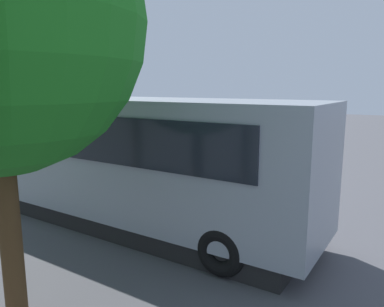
{
  "coord_description": "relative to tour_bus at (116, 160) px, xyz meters",
  "views": [
    {
      "loc": [
        -6.14,
        11.71,
        3.53
      ],
      "look_at": [
        0.35,
        -0.0,
        1.1
      ],
      "focal_mm": 34.51,
      "sensor_mm": 36.0,
      "label": 1
    }
  ],
  "objects": [
    {
      "name": "bay_line_b",
      "position": [
        -1.12,
        -5.35,
        -1.64
      ],
      "size": [
        0.28,
        3.81,
        0.01
      ],
      "color": "white",
      "rests_on": "ground_plane"
    },
    {
      "name": "stunt_motorcycle",
      "position": [
        1.4,
        -6.57,
        -0.64
      ],
      "size": [
        1.98,
        0.81,
        1.71
      ],
      "color": "black",
      "rests_on": "ground_plane"
    },
    {
      "name": "spectator_far_right",
      "position": [
        2.06,
        -2.83,
        -0.65
      ],
      "size": [
        0.58,
        0.37,
        1.69
      ],
      "color": "#473823",
      "rests_on": "ground_plane"
    },
    {
      "name": "bay_line_c",
      "position": [
        1.34,
        -5.35,
        -1.64
      ],
      "size": [
        0.27,
        3.72,
        0.01
      ],
      "color": "white",
      "rests_on": "ground_plane"
    },
    {
      "name": "bay_line_a",
      "position": [
        -3.58,
        -5.35,
        -1.64
      ],
      "size": [
        0.3,
        4.41,
        0.01
      ],
      "color": "white",
      "rests_on": "ground_plane"
    },
    {
      "name": "parked_motorcycle_silver",
      "position": [
        -2.65,
        -2.4,
        -1.16
      ],
      "size": [
        2.05,
        0.58,
        0.99
      ],
      "color": "black",
      "rests_on": "ground_plane"
    },
    {
      "name": "spectator_left",
      "position": [
        -1.73,
        -2.86,
        -0.65
      ],
      "size": [
        0.58,
        0.37,
        1.68
      ],
      "color": "#473823",
      "rests_on": "ground_plane"
    },
    {
      "name": "tour_bus",
      "position": [
        0.0,
        0.0,
        0.0
      ],
      "size": [
        10.77,
        3.21,
        3.25
      ],
      "color": "#8C939E",
      "rests_on": "ground_plane"
    },
    {
      "name": "ground_plane",
      "position": [
        -0.15,
        -4.43,
        -1.65
      ],
      "size": [
        80.0,
        80.0,
        0.0
      ],
      "primitive_type": "plane",
      "color": "#4C4C51"
    },
    {
      "name": "spectator_far_left",
      "position": [
        -2.95,
        -2.98,
        -0.65
      ],
      "size": [
        0.57,
        0.38,
        1.69
      ],
      "color": "#473823",
      "rests_on": "ground_plane"
    },
    {
      "name": "spectator_centre",
      "position": [
        -0.44,
        -2.87,
        -0.64
      ],
      "size": [
        0.57,
        0.32,
        1.7
      ],
      "color": "#473823",
      "rests_on": "ground_plane"
    },
    {
      "name": "spectator_right",
      "position": [
        0.82,
        -2.86,
        -0.66
      ],
      "size": [
        0.58,
        0.37,
        1.65
      ],
      "color": "black",
      "rests_on": "ground_plane"
    }
  ]
}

